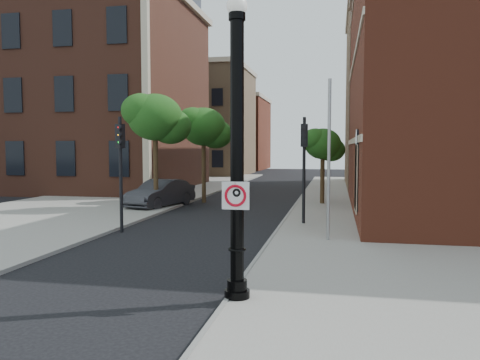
% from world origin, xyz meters
% --- Properties ---
extents(ground, '(120.00, 120.00, 0.00)m').
position_xyz_m(ground, '(0.00, 0.00, 0.00)').
color(ground, black).
rests_on(ground, ground).
extents(sidewalk_right, '(8.00, 60.00, 0.12)m').
position_xyz_m(sidewalk_right, '(6.00, 10.00, 0.06)').
color(sidewalk_right, gray).
rests_on(sidewalk_right, ground).
extents(sidewalk_left, '(10.00, 50.00, 0.12)m').
position_xyz_m(sidewalk_left, '(-9.00, 18.00, 0.06)').
color(sidewalk_left, gray).
rests_on(sidewalk_left, ground).
extents(curb_edge, '(0.10, 60.00, 0.14)m').
position_xyz_m(curb_edge, '(2.05, 10.00, 0.07)').
color(curb_edge, gray).
rests_on(curb_edge, ground).
extents(victorian_building, '(18.60, 14.60, 17.95)m').
position_xyz_m(victorian_building, '(-16.00, 23.97, 8.74)').
color(victorian_building, brown).
rests_on(victorian_building, ground).
extents(bg_building_tan_a, '(12.00, 12.00, 12.00)m').
position_xyz_m(bg_building_tan_a, '(-12.00, 44.00, 6.00)').
color(bg_building_tan_a, '#977652').
rests_on(bg_building_tan_a, ground).
extents(bg_building_red, '(12.00, 12.00, 10.00)m').
position_xyz_m(bg_building_red, '(-12.00, 58.00, 5.00)').
color(bg_building_red, maroon).
rests_on(bg_building_red, ground).
extents(lamppost, '(0.52, 0.52, 6.17)m').
position_xyz_m(lamppost, '(2.23, -0.29, 2.85)').
color(lamppost, black).
rests_on(lamppost, ground).
extents(no_parking_sign, '(0.56, 0.06, 0.56)m').
position_xyz_m(no_parking_sign, '(2.23, -0.45, 2.24)').
color(no_parking_sign, white).
rests_on(no_parking_sign, ground).
extents(parked_car, '(2.63, 4.77, 1.49)m').
position_xyz_m(parked_car, '(-4.94, 13.89, 0.74)').
color(parked_car, '#2D2D32').
rests_on(parked_car, ground).
extents(traffic_signal_left, '(0.35, 0.38, 4.33)m').
position_xyz_m(traffic_signal_left, '(-3.69, 6.66, 2.92)').
color(traffic_signal_left, black).
rests_on(traffic_signal_left, ground).
extents(traffic_signal_right, '(0.28, 0.36, 4.41)m').
position_xyz_m(traffic_signal_right, '(2.91, 9.46, 2.97)').
color(traffic_signal_right, black).
rests_on(traffic_signal_right, ground).
extents(utility_pole, '(0.11, 0.11, 5.43)m').
position_xyz_m(utility_pole, '(3.94, 6.20, 2.71)').
color(utility_pole, '#999999').
rests_on(utility_pole, ground).
extents(street_tree_a, '(3.26, 2.95, 5.88)m').
position_xyz_m(street_tree_a, '(-4.75, 12.89, 4.64)').
color(street_tree_a, '#372616').
rests_on(street_tree_a, ground).
extents(street_tree_b, '(3.04, 2.74, 5.47)m').
position_xyz_m(street_tree_b, '(-3.27, 16.54, 4.32)').
color(street_tree_b, '#372616').
rests_on(street_tree_b, ground).
extents(street_tree_c, '(2.35, 2.12, 4.23)m').
position_xyz_m(street_tree_c, '(3.48, 16.52, 3.33)').
color(street_tree_c, '#372616').
rests_on(street_tree_c, ground).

